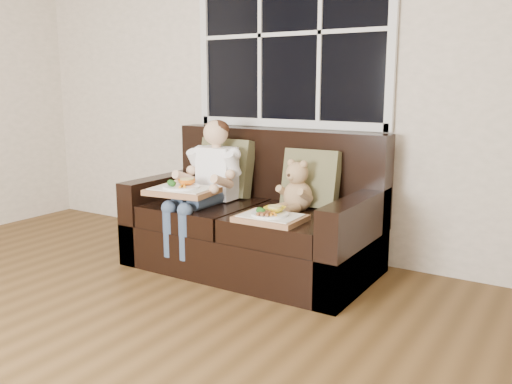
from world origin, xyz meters
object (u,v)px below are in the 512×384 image
Objects in this scene: child at (209,175)px; tray_right at (271,216)px; tray_left at (182,189)px; teddy_bear at (297,189)px; loveseat at (256,224)px.

child is 0.71m from tray_right.
child is at bearing 159.54° from tray_right.
tray_left is 0.72m from tray_right.
tray_left is at bearing 178.23° from tray_right.
loveseat is at bearing -167.53° from teddy_bear.
teddy_bear reaches higher than tray_right.
tray_left is (-0.39, -0.34, 0.27)m from loveseat.
teddy_bear is 0.87× the size of tray_right.
loveseat reaches higher than tray_left.
loveseat is 1.88× the size of child.
loveseat is 4.76× the size of teddy_bear.
teddy_bear is 0.73× the size of tray_left.
child is 0.24m from tray_left.
tray_left is (-0.06, -0.22, -0.08)m from child.
teddy_bear is (0.32, 0.01, 0.28)m from loveseat.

